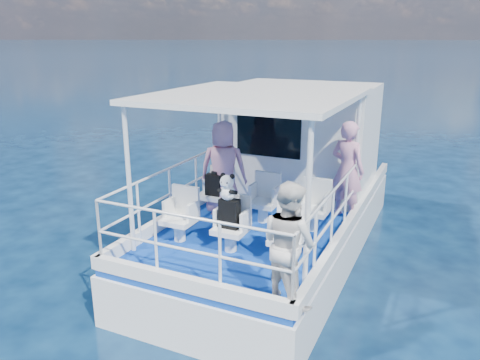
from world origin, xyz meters
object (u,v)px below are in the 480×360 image
at_px(passenger_stbd_aft, 289,244).
at_px(panda, 228,187).
at_px(passenger_port_fwd, 223,168).
at_px(backpack_center, 229,214).

bearing_deg(passenger_stbd_aft, panda, -9.16).
relative_size(passenger_port_fwd, passenger_stbd_aft, 1.12).
height_order(passenger_port_fwd, panda, passenger_port_fwd).
relative_size(backpack_center, panda, 1.12).
relative_size(passenger_port_fwd, panda, 4.33).
height_order(passenger_stbd_aft, backpack_center, passenger_stbd_aft).
height_order(backpack_center, panda, panda).
relative_size(passenger_stbd_aft, panda, 3.88).
xyz_separation_m(passenger_port_fwd, panda, (0.78, -1.41, 0.16)).
relative_size(passenger_stbd_aft, backpack_center, 3.46).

